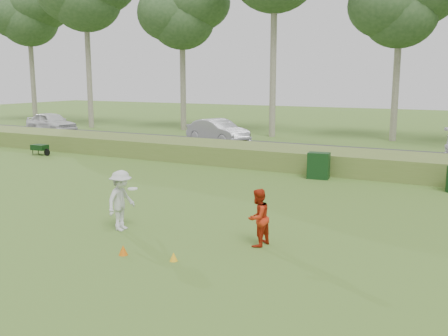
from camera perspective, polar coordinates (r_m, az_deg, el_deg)
The scene contains 14 objects.
ground at distance 12.90m, azimuth -8.29°, elevation -8.53°, with size 120.00×120.00×0.00m, color #3D6521.
reed_strip at distance 23.33m, azimuth 9.08°, elevation 1.07°, with size 80.00×3.00×0.90m, color #536D2B.
park_road at distance 28.13m, azimuth 12.28°, elevation 1.66°, with size 80.00×6.00×0.06m, color #2D2D2D.
tree_0 at distance 50.28m, azimuth -21.44°, elevation 15.99°, with size 6.76×6.76×13.00m.
tree_2 at distance 40.25m, azimuth -4.82°, elevation 17.16°, with size 6.50×6.50×12.00m.
tree_4 at distance 35.05m, azimuth 19.53°, elevation 17.04°, with size 6.24×6.24×11.50m.
player_white at distance 13.93m, azimuth -11.67°, elevation -3.65°, with size 0.87×1.11×1.67m.
player_red at distance 12.43m, azimuth 3.90°, elevation -5.68°, with size 0.71×0.55×1.45m, color #B3260F.
cone_orange at distance 12.19m, azimuth -11.45°, elevation -9.18°, with size 0.22×0.22×0.24m, color orange.
cone_yellow at distance 11.65m, azimuth -5.79°, elevation -10.05°, with size 0.19×0.19×0.21m, color yellow.
utility_cabinet at distance 21.01m, azimuth 10.76°, elevation 0.27°, with size 0.87×0.55×1.09m, color black.
wheelbarrow at distance 28.70m, azimuth -20.28°, elevation 2.20°, with size 1.16×0.56×0.57m.
car_left at distance 39.46m, azimuth -19.14°, elevation 4.93°, with size 1.82×4.53×1.54m, color silver.
car_mid at distance 31.48m, azimuth -0.72°, elevation 4.23°, with size 1.59×4.56×1.50m, color silver.
Camera 1 is at (7.19, -9.88, 4.14)m, focal length 40.00 mm.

